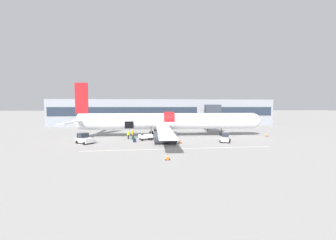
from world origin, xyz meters
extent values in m
plane|color=gray|center=(0.00, 0.00, 0.00)|extent=(500.00, 500.00, 0.00)
cube|color=silver|center=(0.50, -5.39, 0.00)|extent=(28.11, 1.54, 0.01)
cube|color=gray|center=(0.00, 33.87, 4.17)|extent=(71.04, 10.05, 8.34)
cube|color=#232D3D|center=(0.00, 28.78, 4.58)|extent=(69.62, 0.16, 2.67)
cylinder|color=#4C4C51|center=(9.79, 14.04, 1.86)|extent=(0.60, 0.60, 3.72)
cube|color=silver|center=(9.79, 14.04, 5.01)|extent=(2.59, 10.53, 2.59)
cube|color=#333842|center=(9.79, 9.38, 5.01)|extent=(3.37, 1.60, 3.11)
cylinder|color=white|center=(-0.08, 7.14, 3.14)|extent=(35.89, 3.28, 3.28)
sphere|color=white|center=(17.87, 7.14, 3.14)|extent=(3.12, 3.12, 3.12)
cone|color=white|center=(-18.02, 7.14, 3.14)|extent=(3.77, 3.02, 3.02)
cylinder|color=red|center=(-0.08, 7.10, 3.44)|extent=(2.15, 3.29, 3.29)
cube|color=red|center=(-17.41, 7.14, 7.81)|extent=(2.46, 0.28, 6.05)
cube|color=white|center=(-17.44, 2.39, 3.47)|extent=(0.98, 9.49, 0.20)
cube|color=white|center=(-17.44, 11.88, 3.47)|extent=(0.98, 9.49, 0.20)
cube|color=white|center=(-1.51, -1.83, 2.24)|extent=(2.32, 16.95, 0.40)
cube|color=white|center=(-1.51, 16.11, 2.24)|extent=(2.32, 16.95, 0.40)
cylinder|color=#333842|center=(-1.31, -1.62, 1.09)|extent=(3.66, 2.00, 2.00)
cylinder|color=#333842|center=(-1.31, 15.90, 1.09)|extent=(3.66, 2.00, 2.00)
cube|color=black|center=(-7.97, 5.52, 2.57)|extent=(1.70, 0.12, 1.40)
cylinder|color=#56565B|center=(11.05, 7.14, 1.39)|extent=(0.22, 0.22, 1.87)
sphere|color=black|center=(11.05, 7.14, 0.46)|extent=(0.91, 0.91, 0.91)
cylinder|color=#56565B|center=(-3.67, 4.80, 1.39)|extent=(0.22, 0.22, 1.87)
sphere|color=black|center=(-3.67, 4.80, 0.46)|extent=(0.91, 0.91, 0.91)
cylinder|color=#56565B|center=(-3.67, 9.48, 1.39)|extent=(0.22, 0.22, 1.87)
sphere|color=black|center=(-3.67, 9.48, 0.46)|extent=(0.91, 0.91, 0.91)
cube|color=silver|center=(-14.68, -0.04, 0.60)|extent=(3.33, 3.12, 0.72)
cube|color=#232833|center=(-15.08, 0.28, 1.35)|extent=(1.91, 1.92, 0.79)
cube|color=black|center=(-15.87, 0.91, 0.45)|extent=(1.02, 1.24, 0.36)
sphere|color=black|center=(-14.97, 1.20, 0.28)|extent=(0.56, 0.56, 0.56)
sphere|color=black|center=(-15.95, -0.03, 0.28)|extent=(0.56, 0.56, 0.56)
sphere|color=black|center=(-13.41, -0.04, 0.28)|extent=(0.56, 0.56, 0.56)
sphere|color=black|center=(-14.38, -1.27, 0.28)|extent=(0.56, 0.56, 0.56)
cube|color=silver|center=(9.11, -0.58, 0.56)|extent=(2.26, 2.94, 0.64)
cube|color=#232833|center=(9.30, -0.16, 1.23)|extent=(1.49, 1.53, 0.72)
cube|color=black|center=(9.66, 0.67, 0.43)|extent=(1.12, 0.58, 0.32)
sphere|color=black|center=(10.04, -0.01, 0.28)|extent=(0.56, 0.56, 0.56)
sphere|color=black|center=(8.90, 0.49, 0.28)|extent=(0.56, 0.56, 0.56)
sphere|color=black|center=(9.31, -1.65, 0.28)|extent=(0.56, 0.56, 0.56)
sphere|color=black|center=(8.18, -1.15, 0.28)|extent=(0.56, 0.56, 0.56)
cube|color=silver|center=(-4.68, 2.69, 0.50)|extent=(2.79, 2.16, 0.05)
cube|color=silver|center=(-3.54, 3.04, 0.78)|extent=(0.49, 1.47, 0.51)
cube|color=silver|center=(-4.47, 2.00, 0.78)|extent=(2.32, 0.75, 0.51)
cube|color=silver|center=(-4.89, 3.39, 0.78)|extent=(2.32, 0.75, 0.51)
cube|color=#333338|center=(-3.08, 3.18, 0.29)|extent=(0.88, 0.34, 0.06)
sphere|color=black|center=(-3.64, 2.22, 0.20)|extent=(0.40, 0.40, 0.40)
sphere|color=black|center=(-4.08, 3.67, 0.20)|extent=(0.40, 0.40, 0.40)
sphere|color=black|center=(-5.29, 1.72, 0.20)|extent=(0.40, 0.40, 0.40)
sphere|color=black|center=(-5.73, 3.17, 0.20)|extent=(0.40, 0.40, 0.40)
cube|color=#1E2347|center=(-5.29, 2.65, 0.80)|extent=(0.47, 0.35, 0.55)
cube|color=#2D2D33|center=(-4.96, 2.84, 0.70)|extent=(0.37, 0.29, 0.35)
cylinder|color=#2D2D33|center=(-1.36, 4.02, 0.39)|extent=(0.40, 0.40, 0.78)
cylinder|color=orange|center=(-1.36, 4.02, 1.09)|extent=(0.52, 0.52, 0.62)
sphere|color=beige|center=(-1.36, 4.02, 1.51)|extent=(0.22, 0.22, 0.22)
cylinder|color=orange|center=(-1.51, 3.85, 1.03)|extent=(0.16, 0.16, 0.57)
cylinder|color=orange|center=(-1.22, 4.18, 1.03)|extent=(0.16, 0.16, 0.57)
cylinder|color=black|center=(-7.98, 4.17, 0.38)|extent=(0.28, 0.28, 0.76)
cylinder|color=#B7E019|center=(-7.98, 4.17, 1.05)|extent=(0.36, 0.36, 0.60)
sphere|color=beige|center=(-7.98, 4.17, 1.46)|extent=(0.21, 0.21, 0.21)
cylinder|color=#B7E019|center=(-7.77, 4.17, 0.99)|extent=(0.11, 0.11, 0.55)
cylinder|color=#B7E019|center=(-8.19, 4.18, 0.99)|extent=(0.11, 0.11, 0.55)
cylinder|color=#1E2338|center=(-0.57, 4.91, 0.41)|extent=(0.38, 0.38, 0.82)
cylinder|color=#B7E019|center=(-0.57, 4.91, 1.14)|extent=(0.49, 0.49, 0.65)
sphere|color=tan|center=(-0.57, 4.91, 1.58)|extent=(0.23, 0.23, 0.23)
cylinder|color=#B7E019|center=(-0.35, 4.83, 1.07)|extent=(0.16, 0.16, 0.59)
cylinder|color=#B7E019|center=(-0.79, 4.98, 1.07)|extent=(0.16, 0.16, 0.59)
cylinder|color=#2D2D33|center=(-7.21, 4.63, 0.42)|extent=(0.35, 0.35, 0.84)
cylinder|color=orange|center=(-7.21, 4.63, 1.17)|extent=(0.45, 0.45, 0.66)
sphere|color=beige|center=(-7.21, 4.63, 1.62)|extent=(0.23, 0.23, 0.23)
cylinder|color=orange|center=(-7.25, 4.87, 1.10)|extent=(0.14, 0.14, 0.61)
cylinder|color=orange|center=(-7.17, 4.40, 1.10)|extent=(0.14, 0.14, 0.61)
cylinder|color=#2D2D33|center=(-2.07, 2.49, 0.40)|extent=(0.36, 0.36, 0.80)
cylinder|color=#B7E019|center=(-2.07, 2.49, 1.12)|extent=(0.46, 0.46, 0.63)
sphere|color=tan|center=(-2.07, 2.49, 1.55)|extent=(0.22, 0.22, 0.22)
cylinder|color=#B7E019|center=(-2.29, 2.43, 1.05)|extent=(0.15, 0.15, 0.58)
cylinder|color=#B7E019|center=(-1.85, 2.54, 1.05)|extent=(0.15, 0.15, 0.58)
cylinder|color=#2D2D33|center=(-2.01, 1.35, 0.43)|extent=(0.41, 0.41, 0.87)
cylinder|color=#CCE523|center=(-2.01, 1.35, 1.21)|extent=(0.52, 0.52, 0.68)
sphere|color=#9E7556|center=(-2.01, 1.35, 1.67)|extent=(0.24, 0.24, 0.24)
cylinder|color=#CCE523|center=(-1.93, 1.12, 1.14)|extent=(0.17, 0.17, 0.63)
cylinder|color=#CCE523|center=(-2.10, 1.57, 1.14)|extent=(0.17, 0.17, 0.63)
cube|color=#14472D|center=(-7.02, 3.28, 0.23)|extent=(0.53, 0.38, 0.46)
cube|color=black|center=(-7.02, 3.28, 0.52)|extent=(0.30, 0.15, 0.12)
cube|color=#1E2347|center=(-6.52, 0.50, 0.29)|extent=(0.54, 0.45, 0.58)
cube|color=black|center=(-6.52, 0.50, 0.64)|extent=(0.28, 0.17, 0.12)
cube|color=black|center=(20.16, 5.52, 0.01)|extent=(0.62, 0.62, 0.03)
cone|color=orange|center=(20.16, 5.52, 0.31)|extent=(0.46, 0.46, 0.63)
cylinder|color=white|center=(20.16, 5.52, 0.35)|extent=(0.27, 0.27, 0.08)
cube|color=black|center=(-1.67, -11.45, 0.01)|extent=(0.58, 0.58, 0.03)
cone|color=orange|center=(-1.67, -11.45, 0.39)|extent=(0.43, 0.43, 0.78)
cylinder|color=white|center=(-1.67, -11.45, 0.43)|extent=(0.25, 0.25, 0.09)
cube|color=black|center=(1.23, -0.86, 0.01)|extent=(0.57, 0.57, 0.03)
cone|color=orange|center=(1.23, -0.86, 0.30)|extent=(0.42, 0.42, 0.60)
cylinder|color=white|center=(1.23, -0.86, 0.33)|extent=(0.25, 0.25, 0.07)
camera|label=1|loc=(-3.43, -34.93, 6.25)|focal=22.00mm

